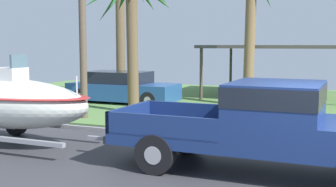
% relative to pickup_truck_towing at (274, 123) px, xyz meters
% --- Properties ---
extents(pickup_truck_towing, '(5.90, 2.06, 1.82)m').
position_rel_pickup_truck_towing_xyz_m(pickup_truck_towing, '(0.00, 0.00, 0.00)').
color(pickup_truck_towing, navy).
rests_on(pickup_truck_towing, ground).
extents(boat_on_trailer, '(6.22, 2.20, 2.29)m').
position_rel_pickup_truck_towing_xyz_m(boat_on_trailer, '(-6.82, -0.00, 0.05)').
color(boat_on_trailer, gray).
rests_on(boat_on_trailer, ground).
extents(parked_sedan_near, '(4.68, 1.88, 1.38)m').
position_rel_pickup_truck_towing_xyz_m(parked_sedan_near, '(-7.82, 7.98, -0.35)').
color(parked_sedan_near, '#234C89').
rests_on(parked_sedan_near, ground).
extents(carport_awning, '(7.54, 5.47, 2.50)m').
position_rel_pickup_truck_towing_xyz_m(carport_awning, '(-1.52, 12.77, 1.37)').
color(carport_awning, '#4C4238').
rests_on(carport_awning, ground).
extents(palm_tree_far_right, '(3.07, 2.94, 5.29)m').
position_rel_pickup_truck_towing_xyz_m(palm_tree_far_right, '(-6.05, 5.65, 2.89)').
color(palm_tree_far_right, brown).
rests_on(palm_tree_far_right, ground).
extents(utility_pole, '(0.24, 1.80, 7.32)m').
position_rel_pickup_truck_towing_xyz_m(utility_pole, '(-7.04, 3.96, 2.79)').
color(utility_pole, brown).
rests_on(utility_pole, ground).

